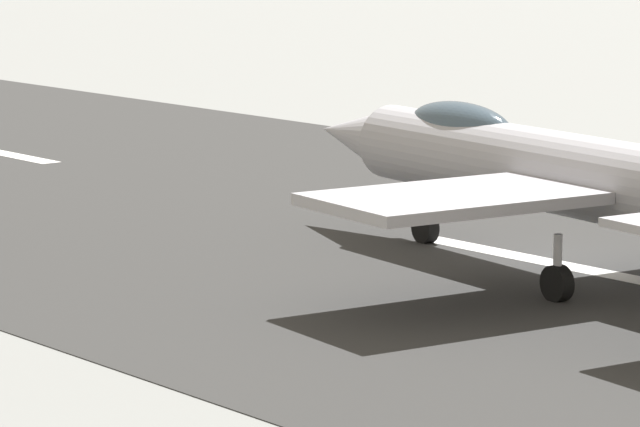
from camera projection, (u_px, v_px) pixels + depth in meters
name	position (u px, v px, depth m)	size (l,w,h in m)	color
ground_plane	(538.00, 261.00, 42.53)	(400.00, 400.00, 0.00)	gray
runway_strip	(539.00, 261.00, 42.51)	(240.00, 26.00, 0.02)	#2E2E2E
fighter_jet	(564.00, 170.00, 40.13)	(18.06, 13.16, 5.56)	#9E9DA5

